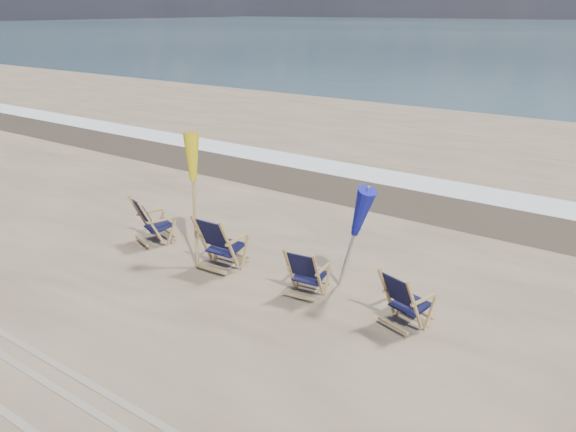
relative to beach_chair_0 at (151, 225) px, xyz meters
The scene contains 9 objects.
surf_foam 7.59m from the beach_chair_0, 70.93° to the left, with size 200.00×1.40×0.01m, color silver.
wet_sand_strip 6.19m from the beach_chair_0, 66.37° to the left, with size 200.00×2.60×0.00m, color #42362A.
tire_tracks 4.68m from the beach_chair_0, 57.90° to the right, with size 80.00×1.30×0.01m, color gray, non-canonical shape.
beach_chair_0 is the anchor object (origin of this frame).
beach_chair_1 2.00m from the beach_chair_0, ahead, with size 0.70×0.79×1.09m, color black, non-canonical shape.
beach_chair_2 3.75m from the beach_chair_0, ahead, with size 0.58×0.65×0.90m, color black, non-canonical shape.
beach_chair_3 5.39m from the beach_chair_0, ahead, with size 0.60×0.68×0.94m, color black, non-canonical shape.
umbrella_yellow 1.78m from the beach_chair_0, ahead, with size 0.30×0.30×2.40m.
umbrella_blue 4.16m from the beach_chair_0, ahead, with size 0.30×0.30×1.96m.
Camera 1 is at (5.47, -5.54, 4.42)m, focal length 35.00 mm.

